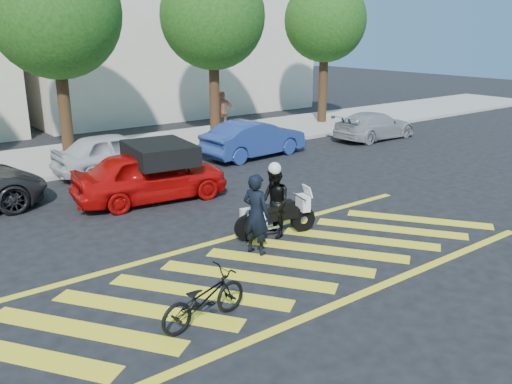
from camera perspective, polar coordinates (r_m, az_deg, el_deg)
ground at (r=11.24m, az=1.51°, el=-8.07°), size 90.00×90.00×0.00m
sidewalk at (r=21.44m, az=-19.01°, el=3.39°), size 60.00×5.00×0.15m
crosswalk at (r=11.21m, az=1.36°, el=-8.10°), size 12.33×4.00×0.01m
building_right at (r=32.78m, az=-9.72°, el=17.98°), size 16.00×8.00×11.00m
tree_center at (r=21.03m, az=-20.08°, el=16.89°), size 4.60×4.60×7.56m
tree_right at (r=23.87m, az=-4.38°, el=17.57°), size 4.40×4.40×7.41m
tree_far_right at (r=27.95m, az=7.39°, el=17.17°), size 4.00×4.00×7.10m
officer_bike at (r=11.66m, az=0.01°, el=-2.35°), size 0.60×0.75×1.80m
bicycle at (r=9.17m, az=-5.51°, el=-11.11°), size 1.75×0.77×0.89m
police_motorcycle at (r=12.76m, az=1.96°, el=-2.55°), size 2.04×0.88×0.91m
officer_moto at (r=12.64m, az=1.95°, el=-1.13°), size 0.80×0.93×1.66m
red_convertible at (r=15.63m, az=-11.03°, el=1.73°), size 4.52×2.27×1.48m
parked_mid_right at (r=18.96m, az=-14.59°, el=4.03°), size 4.14×1.70×1.40m
parked_right at (r=20.71m, az=-0.19°, el=5.64°), size 4.36×1.82×1.40m
parked_far_right at (r=24.69m, az=12.38°, el=6.84°), size 4.17×1.75×1.20m
pedestrian_right at (r=25.26m, az=-3.51°, el=8.47°), size 1.16×0.84×1.82m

